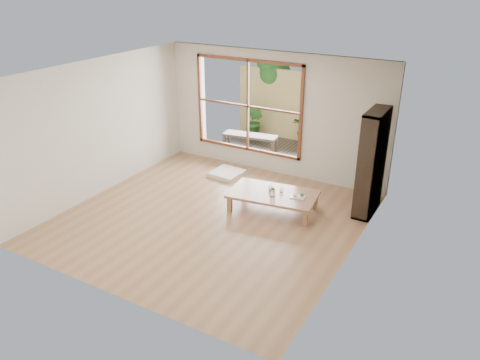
% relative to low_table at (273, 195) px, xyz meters
% --- Properties ---
extents(ground, '(5.00, 5.00, 0.00)m').
position_rel_low_table_xyz_m(ground, '(-0.81, -0.82, -0.30)').
color(ground, '#AC8056').
rests_on(ground, ground).
extents(low_table, '(1.68, 1.09, 0.35)m').
position_rel_low_table_xyz_m(low_table, '(0.00, 0.00, 0.00)').
color(low_table, tan).
rests_on(low_table, ground).
extents(floor_cushion, '(0.67, 0.67, 0.09)m').
position_rel_low_table_xyz_m(floor_cushion, '(-1.56, 0.94, -0.26)').
color(floor_cushion, beige).
rests_on(floor_cushion, ground).
extents(bookshelf, '(0.31, 0.86, 1.91)m').
position_rel_low_table_xyz_m(bookshelf, '(1.51, 0.81, 0.65)').
color(bookshelf, black).
rests_on(bookshelf, ground).
extents(glass_tall, '(0.08, 0.08, 0.15)m').
position_rel_low_table_xyz_m(glass_tall, '(0.06, -0.15, 0.12)').
color(glass_tall, silver).
rests_on(glass_tall, low_table).
extents(glass_mid, '(0.06, 0.06, 0.09)m').
position_rel_low_table_xyz_m(glass_mid, '(0.11, 0.11, 0.09)').
color(glass_mid, silver).
rests_on(glass_mid, low_table).
extents(glass_short, '(0.07, 0.07, 0.09)m').
position_rel_low_table_xyz_m(glass_short, '(-0.09, 0.07, 0.08)').
color(glass_short, silver).
rests_on(glass_short, low_table).
extents(glass_small, '(0.07, 0.07, 0.09)m').
position_rel_low_table_xyz_m(glass_small, '(-0.07, 0.06, 0.09)').
color(glass_small, silver).
rests_on(glass_small, low_table).
extents(food_tray, '(0.30, 0.24, 0.08)m').
position_rel_low_table_xyz_m(food_tray, '(0.47, 0.06, 0.06)').
color(food_tray, white).
rests_on(food_tray, low_table).
extents(deck, '(2.80, 2.00, 0.05)m').
position_rel_low_table_xyz_m(deck, '(-1.41, 2.74, -0.30)').
color(deck, '#3D332C').
rests_on(deck, ground).
extents(garden_bench, '(1.36, 0.57, 0.42)m').
position_rel_low_table_xyz_m(garden_bench, '(-1.81, 2.45, 0.08)').
color(garden_bench, black).
rests_on(garden_bench, deck).
extents(bamboo_fence, '(2.80, 0.06, 1.80)m').
position_rel_low_table_xyz_m(bamboo_fence, '(-1.41, 3.74, 0.60)').
color(bamboo_fence, tan).
rests_on(bamboo_fence, ground).
extents(shrub_right, '(0.99, 0.93, 0.87)m').
position_rel_low_table_xyz_m(shrub_right, '(-0.68, 3.39, 0.15)').
color(shrub_right, '#2C5A21').
rests_on(shrub_right, deck).
extents(shrub_left, '(0.57, 0.51, 0.87)m').
position_rel_low_table_xyz_m(shrub_left, '(-2.19, 3.36, 0.16)').
color(shrub_left, '#2C5A21').
rests_on(shrub_left, deck).
extents(garden_tree, '(1.04, 0.85, 2.22)m').
position_rel_low_table_xyz_m(garden_tree, '(-2.09, 4.04, 1.32)').
color(garden_tree, '#4C3D2D').
rests_on(garden_tree, ground).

